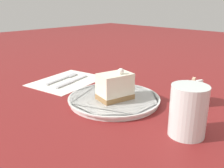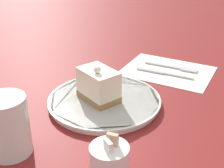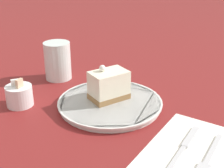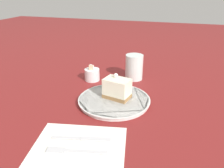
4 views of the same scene
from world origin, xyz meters
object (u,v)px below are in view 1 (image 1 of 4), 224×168
at_px(cake_slice, 115,86).
at_px(drinking_glass, 188,111).
at_px(knife, 69,82).
at_px(fork, 64,78).
at_px(plate, 114,99).
at_px(sugar_bowl, 195,94).

xyz_separation_m(cake_slice, drinking_glass, (0.23, -0.02, 0.00)).
bearing_deg(knife, fork, 148.47).
bearing_deg(drinking_glass, plate, 174.38).
bearing_deg(knife, sugar_bowl, 6.92).
bearing_deg(fork, drinking_glass, -18.54).
height_order(plate, knife, plate).
relative_size(knife, drinking_glass, 1.46).
relative_size(plate, drinking_glass, 2.34).
bearing_deg(sugar_bowl, cake_slice, -134.72).
bearing_deg(drinking_glass, sugar_bowl, 111.73).
bearing_deg(cake_slice, drinking_glass, 9.17).
height_order(cake_slice, knife, cake_slice).
xyz_separation_m(fork, knife, (0.06, -0.02, -0.00)).
height_order(plate, fork, plate).
bearing_deg(sugar_bowl, fork, -165.12).
bearing_deg(sugar_bowl, knife, -160.53).
bearing_deg(fork, sugar_bowl, 2.33).
relative_size(cake_slice, drinking_glass, 0.94).
xyz_separation_m(plate, drinking_glass, (0.25, -0.02, 0.05)).
bearing_deg(plate, cake_slice, -33.53).
bearing_deg(sugar_bowl, plate, -138.05).
relative_size(plate, fork, 1.68).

